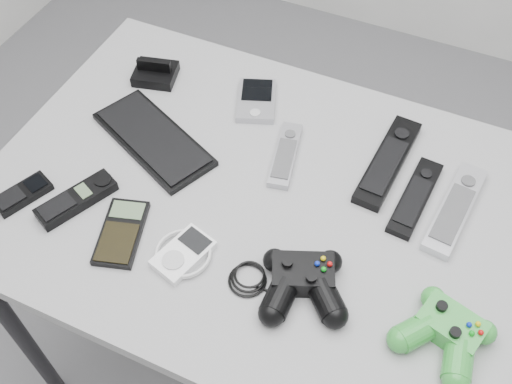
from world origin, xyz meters
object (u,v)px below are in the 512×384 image
at_px(desk, 284,225).
at_px(pda, 256,100).
at_px(controller_black, 303,281).
at_px(mp3_player, 183,253).
at_px(pda_keyboard, 153,139).
at_px(remote_silver_b, 455,208).
at_px(controller_green, 446,332).
at_px(calculator, 121,232).
at_px(mobile_phone, 22,194).
at_px(remote_silver_a, 285,154).
at_px(remote_black_a, 388,161).
at_px(remote_black_b, 415,197).
at_px(cordless_handset, 76,199).

bearing_deg(desk, pda, 125.53).
xyz_separation_m(desk, controller_black, (0.10, -0.16, 0.09)).
bearing_deg(pda, mp3_player, -104.91).
bearing_deg(desk, pda_keyboard, 172.90).
bearing_deg(remote_silver_b, controller_black, -120.30).
height_order(controller_black, controller_green, controller_black).
height_order(remote_silver_b, calculator, remote_silver_b).
height_order(mobile_phone, controller_green, controller_green).
bearing_deg(remote_silver_a, pda, 122.88).
xyz_separation_m(pda, remote_black_a, (0.32, -0.05, 0.00)).
bearing_deg(pda, desk, -75.36).
distance_m(remote_black_a, mp3_player, 0.45).
bearing_deg(remote_silver_b, desk, -152.31).
distance_m(pda, remote_black_b, 0.41).
relative_size(cordless_handset, mp3_player, 1.43).
bearing_deg(pda, remote_black_b, -37.65).
xyz_separation_m(remote_silver_a, mobile_phone, (-0.43, -0.30, -0.00)).
distance_m(remote_black_a, controller_green, 0.38).
height_order(pda_keyboard, mp3_player, mp3_player).
relative_size(remote_black_a, remote_silver_b, 1.08).
distance_m(remote_black_a, remote_silver_b, 0.16).
bearing_deg(pda_keyboard, mobile_phone, -99.94).
bearing_deg(controller_black, mobile_phone, 161.29).
bearing_deg(controller_black, remote_black_a, 58.64).
relative_size(remote_black_b, controller_black, 0.77).
distance_m(pda, remote_black_a, 0.32).
bearing_deg(mp3_player, mobile_phone, -162.30).
relative_size(remote_black_a, mobile_phone, 2.26).
distance_m(remote_silver_a, controller_green, 0.47).
bearing_deg(mobile_phone, cordless_handset, 39.37).
distance_m(calculator, mp3_player, 0.13).
distance_m(desk, mp3_player, 0.23).
relative_size(pda, mobile_phone, 1.17).
xyz_separation_m(mobile_phone, cordless_handset, (0.11, 0.03, 0.00)).
bearing_deg(controller_green, remote_silver_a, 162.40).
height_order(remote_silver_a, calculator, remote_silver_a).
relative_size(pda_keyboard, cordless_handset, 1.80).
height_order(desk, cordless_handset, cordless_handset).
xyz_separation_m(pda_keyboard, remote_black_a, (0.47, 0.14, 0.00)).
relative_size(remote_black_a, remote_black_b, 1.26).
height_order(calculator, mp3_player, mp3_player).
distance_m(pda_keyboard, remote_black_a, 0.49).
distance_m(pda, remote_silver_b, 0.48).
xyz_separation_m(remote_black_a, remote_silver_b, (0.15, -0.06, -0.00)).
relative_size(remote_silver_b, controller_black, 0.90).
distance_m(remote_black_a, controller_black, 0.34).
relative_size(desk, remote_black_a, 4.77).
height_order(remote_black_b, cordless_handset, cordless_handset).
height_order(mp3_player, controller_black, controller_black).
height_order(remote_silver_a, remote_silver_b, remote_silver_b).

